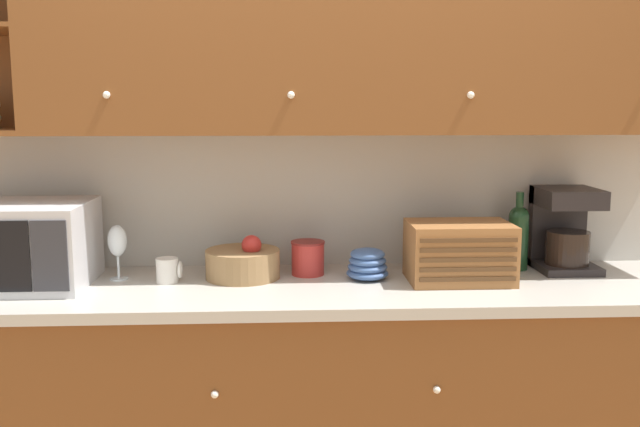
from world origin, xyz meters
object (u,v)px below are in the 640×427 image
Objects in this scene: microwave at (14,245)px; mug at (168,270)px; wine_glass at (117,243)px; storage_canister at (308,258)px; wine_bottle at (518,235)px; coffee_maker at (564,228)px; bread_box at (459,252)px; fruit_basket at (243,263)px; bowl_stack_on_counter at (367,265)px.

microwave is 5.75× the size of mug.
storage_canister is (0.72, 0.04, -0.08)m from wine_glass.
storage_canister is 0.42× the size of wine_bottle.
storage_canister is 0.40× the size of coffee_maker.
wine_glass is at bearing 176.04° from bread_box.
wine_bottle reaches higher than fruit_basket.
bowl_stack_on_counter reaches higher than mug.
bowl_stack_on_counter is (0.47, -0.04, -0.00)m from fruit_basket.
storage_canister is 0.85m from wine_bottle.
bowl_stack_on_counter is 0.64m from wine_bottle.
bread_box is (1.09, -0.03, 0.06)m from mug.
bread_box is (0.56, -0.13, 0.04)m from storage_canister.
storage_canister is at bearing 166.99° from bread_box.
coffee_maker is at bearing -1.28° from wine_bottle.
mug is 0.25× the size of bread_box.
fruit_basket is 1.29m from coffee_maker.
wine_glass is 0.48m from fruit_basket.
wine_bottle is (1.57, 0.09, -0.00)m from wine_glass.
bowl_stack_on_counter is 0.49× the size of coffee_maker.
wine_bottle is at bearing 31.79° from bread_box.
wine_bottle is at bearing 3.16° from wine_glass.
mug is at bearing -15.45° from wine_glass.
wine_glass is at bearing -176.84° from wine_bottle.
mug is 1.38m from wine_bottle.
storage_canister is (0.53, 0.10, 0.02)m from mug.
fruit_basket is at bearing 10.99° from mug.
bowl_stack_on_counter is 0.51× the size of wine_bottle.
wine_glass is 0.74× the size of fruit_basket.
fruit_basket is (0.28, 0.05, 0.01)m from mug.
coffee_maker is at bearing 3.70° from fruit_basket.
coffee_maker reaches higher than fruit_basket.
wine_glass is 0.95m from bowl_stack_on_counter.
wine_glass is at bearing 164.55° from mug.
fruit_basket is 0.82m from bread_box.
bread_box is at bearing -0.69° from microwave.
storage_canister is 0.58m from bread_box.
bread_box is (0.81, -0.09, 0.05)m from fruit_basket.
microwave is at bearing -178.43° from mug.
wine_bottle is at bearing 3.04° from storage_canister.
coffee_maker is (1.56, 0.14, 0.12)m from mug.
bowl_stack_on_counter is 0.35m from bread_box.
coffee_maker is at bearing 4.11° from microwave.
bread_box reaches higher than storage_canister.
mug is 1.57m from coffee_maker.
coffee_maker is at bearing 5.01° from mug.
wine_glass is 1.29m from bread_box.
microwave is 1.72× the size of wine_bottle.
fruit_basket reaches higher than storage_canister.
wine_bottle is 0.19m from coffee_maker.
mug is (0.20, -0.05, -0.10)m from wine_glass.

